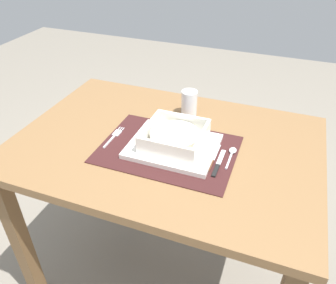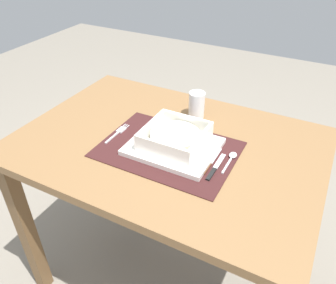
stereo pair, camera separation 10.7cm
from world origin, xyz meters
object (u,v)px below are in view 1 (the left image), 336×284
at_px(butter_knife, 218,165).
at_px(bread_knife, 213,159).
at_px(drinking_glass, 189,104).
at_px(spoon, 232,153).
at_px(dining_table, 166,166).
at_px(porridge_bowl, 175,137).
at_px(fork, 115,135).

bearing_deg(butter_knife, bread_knife, 134.83).
xyz_separation_m(butter_knife, drinking_glass, (-0.18, 0.26, 0.04)).
xyz_separation_m(spoon, drinking_glass, (-0.20, 0.19, 0.04)).
xyz_separation_m(dining_table, porridge_bowl, (0.04, -0.02, 0.15)).
bearing_deg(dining_table, drinking_glass, 85.00).
xyz_separation_m(dining_table, drinking_glass, (0.02, 0.20, 0.15)).
relative_size(fork, butter_knife, 0.96).
bearing_deg(drinking_glass, fork, -129.27).
bearing_deg(spoon, porridge_bowl, -174.65).
xyz_separation_m(porridge_bowl, fork, (-0.21, -0.01, -0.04)).
height_order(fork, drinking_glass, drinking_glass).
distance_m(dining_table, butter_knife, 0.23).
bearing_deg(butter_knife, fork, 173.16).
distance_m(porridge_bowl, butter_knife, 0.17).
bearing_deg(fork, butter_knife, -5.87).
xyz_separation_m(fork, spoon, (0.40, 0.04, 0.00)).
bearing_deg(drinking_glass, spoon, -43.01).
relative_size(dining_table, bread_knife, 7.13).
bearing_deg(dining_table, bread_knife, -14.67).
bearing_deg(spoon, bread_knife, -137.48).
xyz_separation_m(butter_knife, bread_knife, (-0.02, 0.02, 0.00)).
relative_size(porridge_bowl, spoon, 1.68).
xyz_separation_m(spoon, butter_knife, (-0.03, -0.07, -0.00)).
xyz_separation_m(dining_table, bread_knife, (0.17, -0.05, 0.11)).
height_order(porridge_bowl, fork, porridge_bowl).
bearing_deg(bread_knife, butter_knife, -38.20).
xyz_separation_m(spoon, bread_knife, (-0.05, -0.05, -0.00)).
bearing_deg(drinking_glass, porridge_bowl, -84.31).
height_order(dining_table, drinking_glass, drinking_glass).
bearing_deg(spoon, fork, -177.95).
relative_size(dining_table, porridge_bowl, 5.39).
distance_m(butter_knife, drinking_glass, 0.32).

